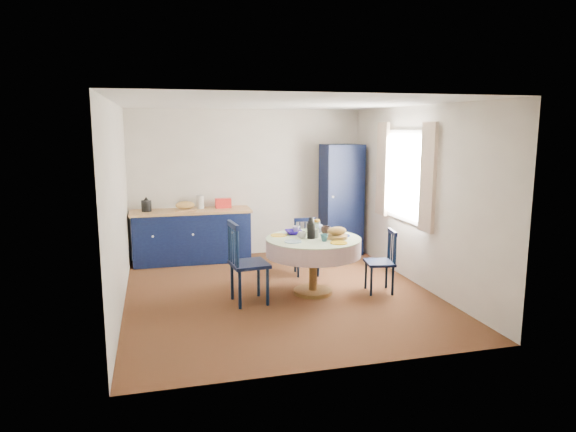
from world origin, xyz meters
The scene contains 17 objects.
floor centered at (0.00, 0.00, 0.00)m, with size 4.50×4.50×0.00m, color black.
ceiling centered at (0.00, 0.00, 2.50)m, with size 4.50×4.50×0.00m, color white.
wall_back centered at (0.00, 2.25, 1.25)m, with size 4.00×0.02×2.50m, color silver.
wall_left centered at (-2.00, 0.00, 1.25)m, with size 0.02×4.50×2.50m, color silver.
wall_right centered at (2.00, 0.00, 1.25)m, with size 0.02×4.50×2.50m, color silver.
window centered at (1.95, 0.30, 1.52)m, with size 0.10×1.74×1.45m.
kitchen_counter centered at (-1.00, 1.96, 0.45)m, with size 1.95×0.63×1.11m.
pantry_cabinet centered at (1.56, 1.85, 0.95)m, with size 0.69×0.51×1.91m.
dining_table centered at (0.45, -0.11, 0.64)m, with size 1.26×1.26×1.04m.
chair_left centered at (-0.49, -0.26, 0.53)m, with size 0.49×0.51×1.05m.
chair_far centered at (0.62, 0.80, 0.42)m, with size 0.41×0.40×0.84m.
chair_right centered at (1.36, -0.29, 0.43)m, with size 0.42×0.44×0.85m.
mug_a centered at (0.29, -0.08, 0.80)m, with size 0.11×0.11×0.09m, color silver.
mug_b centered at (0.51, -0.35, 0.81)m, with size 0.10×0.10×0.09m, color #336877.
mug_c centered at (0.68, 0.08, 0.81)m, with size 0.14×0.14×0.11m, color black.
mug_d centered at (0.31, 0.26, 0.81)m, with size 0.10×0.10×0.10m, color silver.
cobalt_bowl centered at (0.25, 0.18, 0.79)m, with size 0.23×0.23×0.06m, color #17077A.
Camera 1 is at (-1.56, -6.43, 2.22)m, focal length 32.00 mm.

